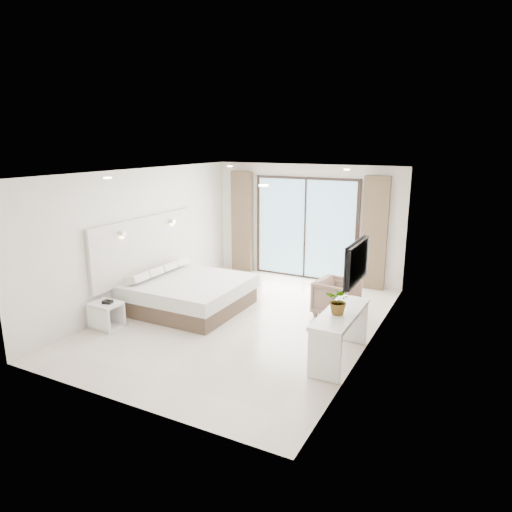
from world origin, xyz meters
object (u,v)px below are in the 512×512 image
at_px(console_desk, 340,325).
at_px(bed, 188,293).
at_px(nightstand, 106,315).
at_px(armchair, 337,296).

bearing_deg(console_desk, bed, 167.11).
bearing_deg(nightstand, armchair, 37.40).
distance_m(console_desk, armchair, 1.87).
height_order(nightstand, console_desk, console_desk).
relative_size(bed, armchair, 2.78).
bearing_deg(console_desk, armchair, 108.80).
relative_size(bed, console_desk, 1.34).
distance_m(nightstand, armchair, 4.22).
bearing_deg(console_desk, nightstand, -169.98).
xyz_separation_m(bed, nightstand, (-0.72, -1.46, -0.07)).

